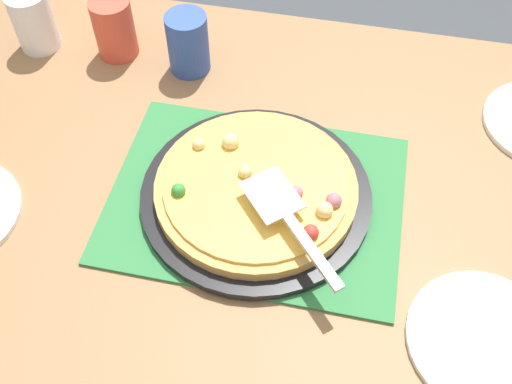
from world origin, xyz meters
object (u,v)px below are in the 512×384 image
pizza_pan (256,195)px  pizza (257,187)px  cup_near (33,21)px  pizza_server (288,218)px  plate_side (485,341)px  cup_far (114,28)px  cup_corner (188,43)px

pizza_pan → pizza: bearing=-8.0°
cup_near → pizza: bearing=-29.9°
pizza_server → pizza: bearing=130.7°
plate_side → cup_near: (-0.88, 0.48, 0.06)m
pizza_pan → plate_side: size_ratio=1.73×
pizza → cup_near: bearing=150.1°
pizza → cup_far: cup_far is taller
pizza_pan → pizza: (0.00, -0.00, 0.02)m
pizza → plate_side: bearing=-26.2°
pizza_pan → cup_corner: size_ratio=3.17×
pizza_pan → pizza_server: pizza_server is taller
cup_near → cup_far: same height
cup_far → pizza_pan: bearing=-41.4°
cup_far → cup_near: bearing=-175.6°
pizza → plate_side: (0.37, -0.18, -0.03)m
pizza_pan → plate_side: bearing=-26.2°
plate_side → cup_far: bearing=145.7°
plate_side → cup_far: cup_far is taller
pizza_pan → pizza: 0.02m
plate_side → pizza_pan: bearing=153.8°
pizza_server → cup_corner: bearing=125.2°
cup_corner → pizza_server: (0.26, -0.37, 0.01)m
cup_near → pizza_server: cup_near is taller
pizza_pan → cup_corner: 0.36m
plate_side → pizza_server: bearing=160.6°
pizza_server → cup_near: bearing=147.4°
cup_near → pizza_server: bearing=-32.6°
pizza → cup_far: (-0.35, 0.31, 0.03)m
pizza → cup_corner: bearing=123.7°
cup_corner → pizza_server: 0.45m
cup_corner → cup_far: bearing=174.5°
cup_corner → pizza_server: cup_corner is taller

